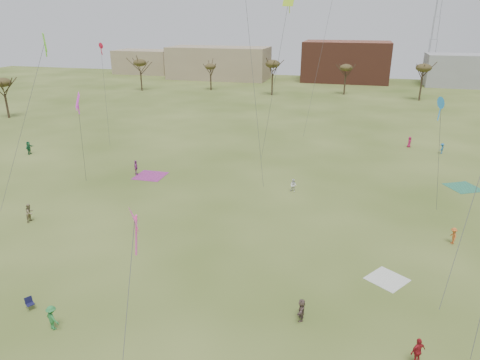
% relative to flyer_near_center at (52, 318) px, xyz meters
% --- Properties ---
extents(ground, '(260.00, 260.00, 0.00)m').
position_rel_flyer_near_center_xyz_m(ground, '(8.36, 3.68, -0.87)').
color(ground, '#394E18').
rests_on(ground, ground).
extents(flyer_near_center, '(1.28, 1.00, 1.74)m').
position_rel_flyer_near_center_xyz_m(flyer_near_center, '(0.00, 0.00, 0.00)').
color(flyer_near_center, '#2A803B').
rests_on(flyer_near_center, ground).
extents(spectator_fore_a, '(1.08, 1.00, 1.78)m').
position_rel_flyer_near_center_xyz_m(spectator_fore_a, '(22.53, 2.98, 0.02)').
color(spectator_fore_a, maroon).
rests_on(spectator_fore_a, ground).
extents(spectator_fore_b, '(0.76, 0.94, 1.87)m').
position_rel_flyer_near_center_xyz_m(spectator_fore_b, '(-12.51, 13.04, 0.06)').
color(spectator_fore_b, '#867855').
rests_on(spectator_fore_b, ground).
extents(spectator_fore_c, '(0.54, 1.50, 1.59)m').
position_rel_flyer_near_center_xyz_m(spectator_fore_c, '(15.47, 5.13, -0.07)').
color(spectator_fore_c, brown).
rests_on(spectator_fore_c, ground).
extents(flyer_mid_b, '(0.71, 1.07, 1.54)m').
position_rel_flyer_near_center_xyz_m(flyer_mid_b, '(27.20, 19.12, -0.10)').
color(flyer_mid_b, '#CC5F26').
rests_on(flyer_mid_b, ground).
extents(spectator_mid_d, '(0.91, 1.24, 1.96)m').
position_rel_flyer_near_center_xyz_m(spectator_mid_d, '(-8.80, 28.00, 0.11)').
color(spectator_mid_d, '#A64596').
rests_on(spectator_mid_d, ground).
extents(spectator_mid_e, '(0.80, 0.66, 1.52)m').
position_rel_flyer_near_center_xyz_m(spectator_mid_e, '(11.56, 27.63, -0.11)').
color(spectator_mid_e, white).
rests_on(spectator_mid_e, ground).
extents(flyer_far_a, '(0.86, 1.85, 1.92)m').
position_rel_flyer_near_center_xyz_m(flyer_far_a, '(-28.40, 32.02, 0.09)').
color(flyer_far_a, '#256F43').
rests_on(flyer_far_a, ground).
extents(flyer_far_b, '(0.86, 0.97, 1.68)m').
position_rel_flyer_near_center_xyz_m(flyer_far_b, '(26.28, 50.61, -0.03)').
color(flyer_far_b, '#A91D4F').
rests_on(flyer_far_b, ground).
extents(flyer_far_c, '(1.00, 1.18, 1.58)m').
position_rel_flyer_near_center_xyz_m(flyer_far_c, '(30.61, 48.25, -0.08)').
color(flyer_far_c, '#216199').
rests_on(flyer_far_c, ground).
extents(blanket_cream, '(3.65, 3.65, 0.03)m').
position_rel_flyer_near_center_xyz_m(blanket_cream, '(21.31, 11.62, -0.87)').
color(blanket_cream, silver).
rests_on(blanket_cream, ground).
extents(blanket_plum, '(3.66, 3.66, 0.03)m').
position_rel_flyer_near_center_xyz_m(blanket_plum, '(-6.90, 28.10, -0.87)').
color(blanket_plum, '#9D3082').
rests_on(blanket_plum, ground).
extents(blanket_olive, '(4.66, 4.66, 0.03)m').
position_rel_flyer_near_center_xyz_m(blanket_olive, '(31.01, 34.18, -0.87)').
color(blanket_olive, '#2D7B5A').
rests_on(blanket_olive, ground).
extents(camp_chair_left, '(0.73, 0.71, 0.87)m').
position_rel_flyer_near_center_xyz_m(camp_chair_left, '(-2.89, 1.33, -0.61)').
color(camp_chair_left, '#141538').
rests_on(camp_chair_left, ground).
extents(tree_line, '(117.44, 49.32, 8.91)m').
position_rel_flyer_near_center_xyz_m(tree_line, '(5.52, 82.80, 6.22)').
color(tree_line, '#3A2B1E').
rests_on(tree_line, ground).
extents(building_tan, '(32.00, 14.00, 10.00)m').
position_rel_flyer_near_center_xyz_m(building_tan, '(-26.64, 118.68, 4.13)').
color(building_tan, '#937F60').
rests_on(building_tan, ground).
extents(building_brick, '(26.00, 16.00, 12.00)m').
position_rel_flyer_near_center_xyz_m(building_brick, '(13.36, 123.68, 5.13)').
color(building_brick, brown).
rests_on(building_brick, ground).
extents(building_grey, '(24.00, 12.00, 9.00)m').
position_rel_flyer_near_center_xyz_m(building_grey, '(48.36, 121.68, 3.63)').
color(building_grey, gray).
rests_on(building_grey, ground).
extents(building_tan_west, '(20.00, 12.00, 8.00)m').
position_rel_flyer_near_center_xyz_m(building_tan_west, '(-56.64, 125.68, 3.13)').
color(building_tan_west, '#937F60').
rests_on(building_tan_west, ground).
extents(radio_tower, '(1.51, 1.72, 41.00)m').
position_rel_flyer_near_center_xyz_m(radio_tower, '(38.36, 128.68, 18.34)').
color(radio_tower, '#9EA3A8').
rests_on(radio_tower, ground).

